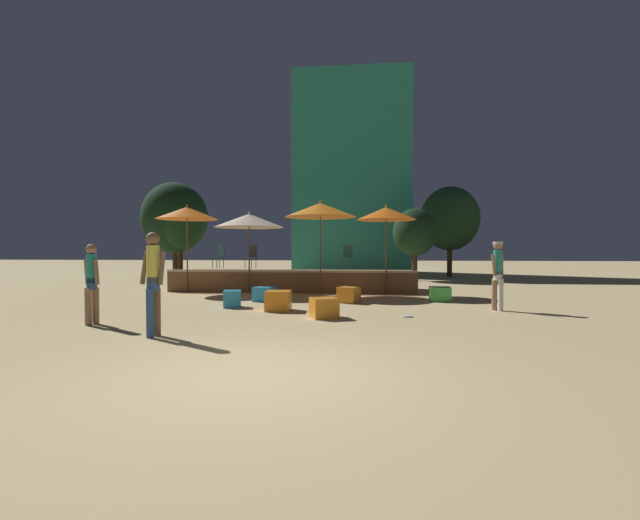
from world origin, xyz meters
name	(u,v)px	position (x,y,z in m)	size (l,w,h in m)	color
ground_plane	(255,374)	(0.00, 0.00, 0.00)	(120.00, 120.00, 0.00)	tan
wooden_deck	(295,280)	(-1.33, 11.04, 0.37)	(8.97, 2.50, 0.81)	brown
patio_umbrella_0	(320,210)	(-0.18, 9.51, 2.89)	(2.44, 2.44, 3.22)	brown
patio_umbrella_1	(249,221)	(-2.68, 9.51, 2.55)	(2.42, 2.42, 2.87)	brown
patio_umbrella_2	(386,214)	(2.05, 9.73, 2.77)	(2.05, 2.05, 3.07)	brown
patio_umbrella_3	(187,213)	(-5.05, 9.80, 2.85)	(2.19, 2.19, 3.16)	brown
cube_seat_0	(324,308)	(0.42, 4.44, 0.22)	(0.72, 0.72, 0.44)	orange
cube_seat_1	(440,294)	(3.56, 7.92, 0.21)	(0.64, 0.64, 0.42)	#4CC651
cube_seat_2	(278,301)	(-0.83, 5.45, 0.25)	(0.63, 0.63, 0.50)	orange
cube_seat_3	(232,299)	(-2.16, 5.94, 0.22)	(0.54, 0.54, 0.45)	#2D9EDB
cube_seat_4	(349,295)	(0.87, 7.28, 0.23)	(0.70, 0.70, 0.45)	orange
cube_seat_5	(264,294)	(-1.63, 7.37, 0.21)	(0.66, 0.66, 0.42)	#2D9EDB
person_0	(153,279)	(-2.33, 2.02, 1.01)	(0.53, 0.30, 1.83)	#2D4C7F
person_1	(498,272)	(4.64, 6.04, 0.98)	(0.41, 0.37, 1.73)	#997051
person_2	(92,282)	(-4.17, 3.04, 0.87)	(0.45, 0.28, 1.64)	#997051
bistro_chair_0	(252,254)	(-3.02, 11.09, 1.36)	(0.43, 0.43, 0.90)	#2D3338
bistro_chair_1	(220,254)	(-4.29, 11.11, 1.36)	(0.48, 0.48, 0.90)	#1E4C47
bistro_chair_2	(347,254)	(0.68, 10.94, 1.36)	(0.42, 0.43, 0.90)	#1E4C47
frisbee_disc	(407,316)	(2.28, 4.77, 0.02)	(0.26, 0.26, 0.03)	white
background_tree_0	(175,218)	(-9.12, 17.64, 3.31)	(3.56, 3.56, 5.27)	#3D2B1C
background_tree_1	(180,222)	(-8.65, 17.25, 3.05)	(2.71, 2.71, 4.55)	#3D2B1C
background_tree_2	(450,219)	(6.13, 19.82, 3.32)	(3.29, 3.29, 5.13)	#3D2B1C
background_tree_3	(415,232)	(3.83, 16.81, 2.42)	(2.18, 2.18, 3.63)	#3D2B1C
distant_building	(352,176)	(0.47, 24.53, 6.65)	(7.74, 4.34, 13.31)	teal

